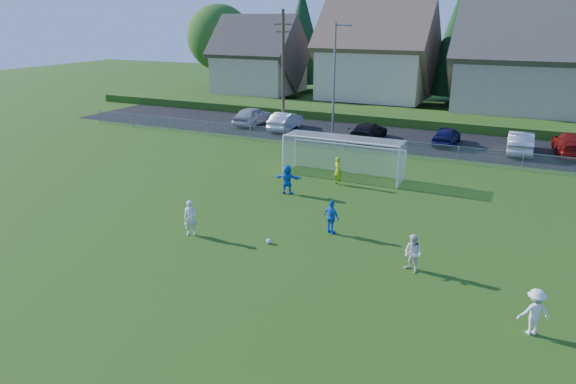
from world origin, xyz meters
name	(u,v)px	position (x,y,z in m)	size (l,w,h in m)	color
ground	(192,295)	(0.00, 0.00, 0.00)	(160.00, 160.00, 0.00)	#193D0C
asphalt_lot	(391,138)	(0.00, 27.50, 0.01)	(60.00, 60.00, 0.00)	black
grass_embankment	(412,118)	(0.00, 35.00, 0.40)	(70.00, 6.00, 0.80)	#1E420F
soccer_ball	(269,241)	(0.46, 5.05, 0.11)	(0.22, 0.22, 0.22)	white
player_white_a	(190,218)	(-3.14, 4.38, 0.81)	(0.59, 0.39, 1.63)	white
player_white_b	(413,253)	(6.69, 5.14, 0.77)	(0.75, 0.58, 1.53)	white
player_white_c	(534,312)	(10.99, 2.62, 0.77)	(0.99, 0.57, 1.54)	white
player_blue_a	(331,217)	(2.53, 7.28, 0.79)	(0.92, 0.38, 1.57)	blue
player_blue_b	(287,179)	(-1.68, 11.45, 0.83)	(1.55, 0.49, 1.67)	blue
goalkeeper	(338,171)	(0.29, 14.22, 0.84)	(0.61, 0.40, 1.67)	#97C517
car_a	(252,116)	(-12.89, 27.52, 0.82)	(1.94, 4.81, 1.64)	#ABAEB3
car_b	(286,121)	(-9.21, 26.85, 0.76)	(1.62, 4.64, 1.53)	silver
car_d	(368,131)	(-1.53, 26.26, 0.69)	(1.94, 4.78, 1.39)	black
car_e	(447,136)	(4.41, 27.23, 0.71)	(1.68, 4.17, 1.42)	#131342
car_f	(520,142)	(9.64, 26.80, 0.80)	(1.69, 4.85, 1.60)	#B4B4B4
car_g	(572,144)	(13.03, 27.78, 0.82)	(2.31, 5.67, 1.65)	maroon
soccer_goal	(344,150)	(0.00, 16.05, 1.63)	(7.42, 1.90, 2.50)	white
chainlink_fence	(372,145)	(0.00, 22.00, 0.63)	(52.06, 0.06, 1.20)	gray
streetlight	(335,77)	(-4.45, 26.00, 4.84)	(1.38, 0.18, 9.00)	slate
utility_pole	(283,69)	(-9.50, 27.00, 5.15)	(1.60, 0.26, 10.00)	#473321
houses_row	(453,38)	(1.97, 42.46, 7.33)	(53.90, 11.45, 13.27)	tan
tree_row	(453,40)	(1.04, 48.74, 6.91)	(65.98, 12.36, 13.80)	#382616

